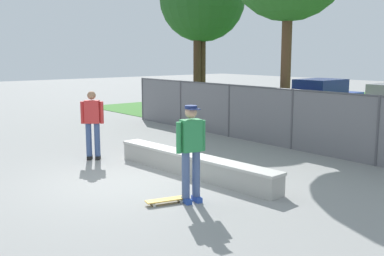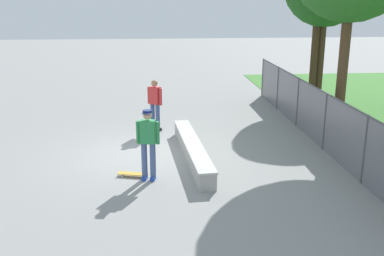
{
  "view_description": "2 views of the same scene",
  "coord_description": "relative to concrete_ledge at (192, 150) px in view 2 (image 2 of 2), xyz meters",
  "views": [
    {
      "loc": [
        8.4,
        -4.98,
        2.77
      ],
      "look_at": [
        -0.1,
        1.92,
        1.0
      ],
      "focal_mm": 42.76,
      "sensor_mm": 36.0,
      "label": 1
    },
    {
      "loc": [
        12.74,
        0.42,
        4.5
      ],
      "look_at": [
        0.95,
        1.45,
        1.07
      ],
      "focal_mm": 41.93,
      "sensor_mm": 36.0,
      "label": 2
    }
  ],
  "objects": [
    {
      "name": "concrete_ledge",
      "position": [
        0.0,
        0.0,
        0.0
      ],
      "size": [
        4.91,
        0.82,
        0.49
      ],
      "color": "#A8A59E",
      "rests_on": "ground"
    },
    {
      "name": "ground_plane",
      "position": [
        -0.43,
        -1.51,
        -0.25
      ],
      "size": [
        80.0,
        80.0,
        0.0
      ],
      "primitive_type": "plane",
      "color": "gray"
    },
    {
      "name": "bystander",
      "position": [
        -2.87,
        -1.05,
        0.76
      ],
      "size": [
        0.43,
        0.5,
        1.82
      ],
      "color": "black",
      "rests_on": "ground"
    },
    {
      "name": "skateboard",
      "position": [
        1.28,
        -1.68,
        -0.17
      ],
      "size": [
        0.4,
        0.82,
        0.09
      ],
      "color": "gold",
      "rests_on": "ground"
    },
    {
      "name": "chainlink_fence",
      "position": [
        -0.43,
        4.1,
        0.72
      ],
      "size": [
        16.0,
        0.07,
        1.78
      ],
      "color": "#4C4C51",
      "rests_on": "ground"
    },
    {
      "name": "skateboarder",
      "position": [
        1.49,
        -1.25,
        0.78
      ],
      "size": [
        0.35,
        0.59,
        1.84
      ],
      "color": "#2647A5",
      "rests_on": "ground"
    }
  ]
}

